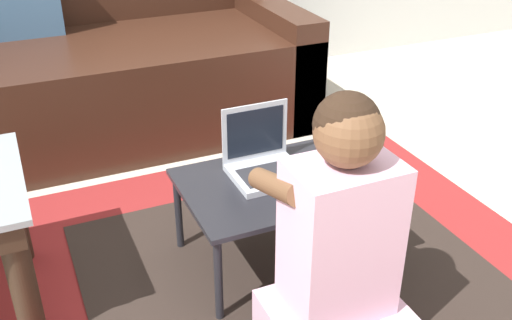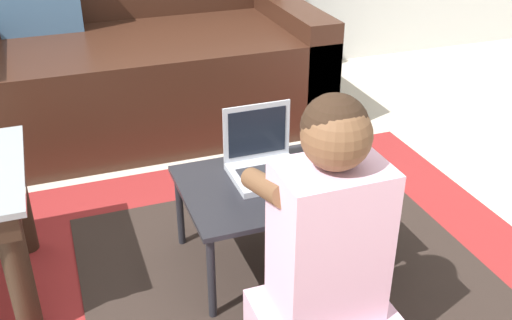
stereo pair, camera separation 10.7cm
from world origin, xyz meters
name	(u,v)px [view 1 (the left image)]	position (x,y,z in m)	size (l,w,h in m)	color
ground_plane	(249,270)	(0.00, 0.00, 0.00)	(16.00, 16.00, 0.00)	beige
area_rug	(307,298)	(0.11, -0.20, 0.00)	(1.73, 1.87, 0.01)	maroon
couch	(124,67)	(-0.09, 1.29, 0.28)	(1.60, 0.91, 0.80)	#381E14
laptop_desk	(278,189)	(0.11, 0.02, 0.27)	(0.59, 0.42, 0.30)	black
laptop	(264,163)	(0.09, 0.08, 0.34)	(0.22, 0.20, 0.21)	#B7BCC6
computer_mouse	(320,166)	(0.25, 0.02, 0.32)	(0.07, 0.09, 0.04)	black
person_seated	(338,255)	(0.07, -0.40, 0.32)	(0.35, 0.37, 0.75)	#E5B2CC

